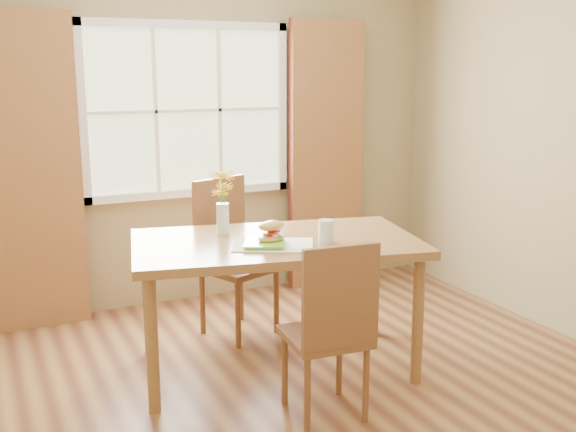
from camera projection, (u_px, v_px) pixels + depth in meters
The scene contains 12 objects.
room at pixel (296, 160), 3.49m from camera, with size 4.24×3.84×2.74m.
window at pixel (188, 111), 5.11m from camera, with size 1.62×0.06×1.32m.
curtain_left at pixel (32, 174), 4.63m from camera, with size 0.65×0.08×2.20m, color maroon.
curtain_right at pixel (326, 156), 5.59m from camera, with size 0.65×0.08×2.20m, color maroon.
dining_table at pixel (276, 253), 4.02m from camera, with size 1.84×1.28×0.82m.
chair_near at pixel (332, 324), 3.44m from camera, with size 0.44×0.44×0.98m.
chair_far at pixel (229, 249), 4.66m from camera, with size 0.58×0.58×1.08m.
placemat at pixel (273, 245), 3.87m from camera, with size 0.45×0.33×0.01m, color beige.
plate at pixel (264, 244), 3.85m from camera, with size 0.23×0.23×0.01m, color #73CD33.
croissant_sandwich at pixel (271, 232), 3.86m from camera, with size 0.18×0.14×0.12m.
water_glass at pixel (326, 232), 3.92m from camera, with size 0.09×0.09×0.13m.
flower_vase at pixel (222, 196), 4.08m from camera, with size 0.16×0.16×0.40m.
Camera 1 is at (-1.52, -3.12, 1.81)m, focal length 42.00 mm.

